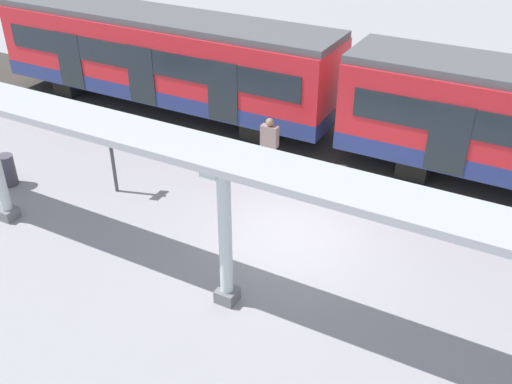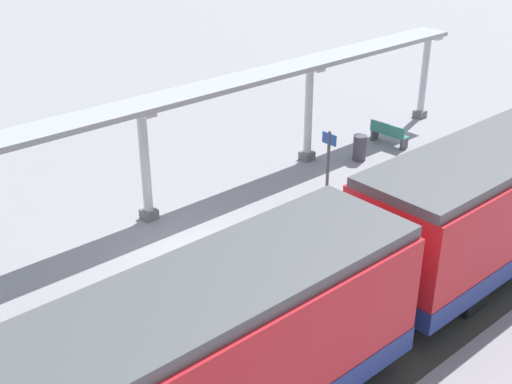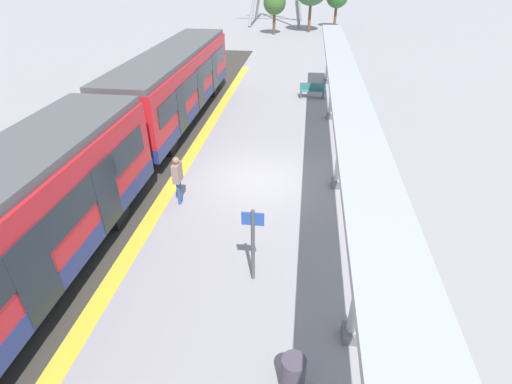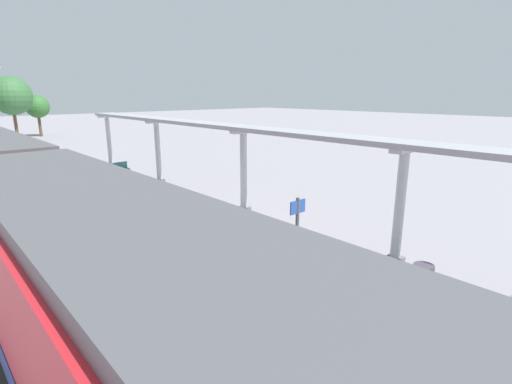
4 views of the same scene
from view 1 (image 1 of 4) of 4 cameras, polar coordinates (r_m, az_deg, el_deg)
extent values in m
plane|color=gray|center=(15.08, 3.75, -4.00)|extent=(176.00, 176.00, 0.00)
cube|color=gold|center=(17.58, 8.18, 1.33)|extent=(0.51, 34.92, 0.01)
cube|color=#38332D|center=(19.13, 10.22, 3.77)|extent=(3.20, 46.92, 0.01)
cube|color=red|center=(21.68, -8.99, 12.80)|extent=(2.60, 13.02, 2.60)
cube|color=navy|center=(22.02, -8.77, 10.27)|extent=(2.63, 13.04, 0.55)
cube|color=#515156|center=(21.28, -9.32, 16.42)|extent=(2.39, 13.02, 0.24)
cube|color=#1E262D|center=(20.61, -11.26, 12.52)|extent=(0.03, 11.98, 0.84)
cube|color=#1E262D|center=(22.91, -17.66, 12.08)|extent=(0.04, 1.10, 2.00)
cube|color=#1E262D|center=(20.79, -11.11, 11.05)|extent=(0.04, 1.10, 2.00)
cube|color=#1E262D|center=(18.99, -3.28, 9.63)|extent=(0.04, 1.10, 2.00)
cube|color=black|center=(20.17, 1.03, 6.79)|extent=(2.21, 0.90, 0.64)
cube|color=black|center=(24.84, -16.57, 10.33)|extent=(2.21, 0.90, 0.64)
cube|color=#1E262D|center=(16.69, 18.15, 4.85)|extent=(0.04, 1.10, 2.00)
cube|color=black|center=(18.59, 15.65, 3.30)|extent=(2.21, 0.90, 0.64)
cube|color=slate|center=(16.86, -22.91, -1.93)|extent=(0.44, 0.44, 0.30)
cube|color=slate|center=(12.98, -2.81, -9.95)|extent=(0.44, 0.44, 0.30)
cylinder|color=silver|center=(11.94, -3.02, -3.90)|extent=(0.28, 0.28, 3.05)
cube|color=silver|center=(11.10, -3.24, 2.80)|extent=(1.10, 0.36, 0.12)
cube|color=#A8AAB2|center=(10.93, -2.26, 3.18)|extent=(1.20, 28.25, 0.16)
cylinder|color=#484150|center=(18.34, -23.02, 1.96)|extent=(0.48, 0.48, 0.93)
cylinder|color=#4C4C51|center=(16.73, -13.78, 3.34)|extent=(0.10, 0.10, 2.20)
cube|color=#284C9E|center=(16.36, -14.15, 5.96)|extent=(0.56, 0.04, 0.36)
cylinder|color=#2C4E8E|center=(17.54, 1.03, 3.23)|extent=(0.11, 0.11, 0.88)
cylinder|color=#2C4E8E|center=(17.48, 1.56, 3.11)|extent=(0.11, 0.11, 0.88)
cube|color=gray|center=(17.16, 1.33, 5.43)|extent=(0.24, 0.52, 0.66)
sphere|color=#956C50|center=(16.97, 1.34, 6.79)|extent=(0.24, 0.24, 0.24)
camera|label=2|loc=(24.02, 43.76, 26.07)|focal=46.95mm
camera|label=3|loc=(20.28, -35.96, 22.27)|focal=26.75mm
camera|label=4|loc=(24.99, -15.42, 21.56)|focal=26.81mm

